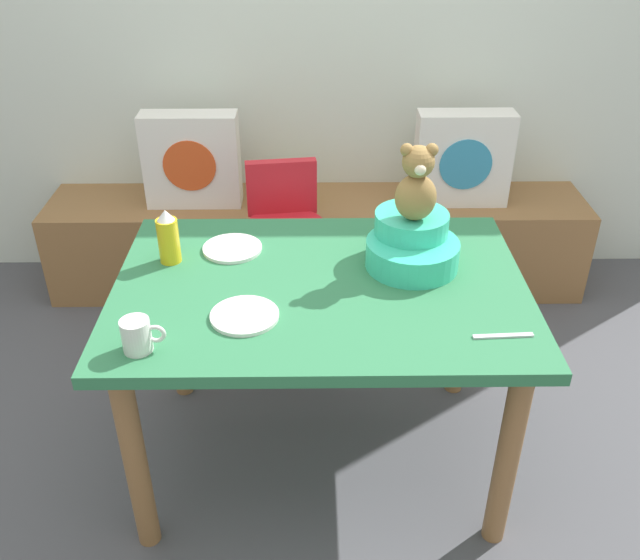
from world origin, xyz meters
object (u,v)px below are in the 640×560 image
(dinner_plate_near, at_px, (245,316))
(dinner_plate_far, at_px, (232,248))
(infant_seat_teal, at_px, (412,244))
(pillow_floral_right, at_px, (463,159))
(dining_table, at_px, (320,311))
(coffee_mug, at_px, (137,335))
(book_stack, at_px, (290,194))
(highchair, at_px, (285,232))
(ketchup_bottle, at_px, (168,238))
(pillow_floral_left, at_px, (192,160))
(teddy_bear, at_px, (417,185))

(dinner_plate_near, relative_size, dinner_plate_far, 1.00)
(dinner_plate_near, bearing_deg, infant_seat_teal, 30.64)
(infant_seat_teal, distance_m, dinner_plate_near, 0.61)
(pillow_floral_right, xyz_separation_m, dining_table, (-0.68, -1.18, -0.04))
(coffee_mug, height_order, dinner_plate_far, coffee_mug)
(book_stack, distance_m, highchair, 0.44)
(dinner_plate_far, bearing_deg, ketchup_bottle, -159.77)
(coffee_mug, bearing_deg, dinner_plate_near, 28.99)
(pillow_floral_left, relative_size, dining_table, 0.34)
(coffee_mug, bearing_deg, dinner_plate_far, 70.35)
(infant_seat_teal, height_order, teddy_bear, teddy_bear)
(pillow_floral_left, xyz_separation_m, pillow_floral_right, (1.26, 0.00, 0.00))
(dining_table, bearing_deg, dinner_plate_far, 143.66)
(pillow_floral_right, bearing_deg, dinner_plate_near, -123.32)
(coffee_mug, xyz_separation_m, dinner_plate_near, (0.27, 0.15, -0.04))
(coffee_mug, relative_size, dinner_plate_far, 0.60)
(pillow_floral_right, relative_size, book_stack, 2.20)
(dining_table, bearing_deg, highchair, 100.32)
(dining_table, relative_size, dinner_plate_near, 6.44)
(ketchup_bottle, bearing_deg, highchair, 60.54)
(pillow_floral_left, relative_size, ketchup_bottle, 2.38)
(pillow_floral_left, distance_m, dinner_plate_far, 1.01)
(book_stack, xyz_separation_m, coffee_mug, (-0.36, -1.54, 0.29))
(book_stack, height_order, ketchup_bottle, ketchup_bottle)
(pillow_floral_left, height_order, pillow_floral_right, same)
(book_stack, height_order, teddy_bear, teddy_bear)
(ketchup_bottle, relative_size, dinner_plate_near, 0.92)
(dining_table, bearing_deg, ketchup_bottle, 163.47)
(dinner_plate_far, bearing_deg, pillow_floral_left, 106.48)
(infant_seat_teal, bearing_deg, teddy_bear, -90.00)
(pillow_floral_left, distance_m, pillow_floral_right, 1.26)
(pillow_floral_left, xyz_separation_m, highchair, (0.44, -0.42, -0.16))
(coffee_mug, bearing_deg, teddy_bear, 30.05)
(pillow_floral_right, distance_m, coffee_mug, 1.92)
(coffee_mug, relative_size, dinner_plate_near, 0.60)
(pillow_floral_right, distance_m, dining_table, 1.36)
(ketchup_bottle, bearing_deg, book_stack, 71.28)
(ketchup_bottle, bearing_deg, dinner_plate_far, 20.23)
(book_stack, height_order, dinner_plate_near, dinner_plate_near)
(teddy_bear, bearing_deg, infant_seat_teal, 90.00)
(pillow_floral_left, height_order, dinner_plate_near, pillow_floral_left)
(pillow_floral_left, bearing_deg, dining_table, -63.84)
(pillow_floral_right, bearing_deg, coffee_mug, -127.63)
(highchair, distance_m, dinner_plate_far, 0.61)
(dinner_plate_far, bearing_deg, teddy_bear, -9.10)
(pillow_floral_right, height_order, ketchup_bottle, ketchup_bottle)
(highchair, height_order, infant_seat_teal, infant_seat_teal)
(infant_seat_teal, distance_m, dinner_plate_far, 0.60)
(book_stack, height_order, coffee_mug, coffee_mug)
(book_stack, height_order, dinner_plate_far, dinner_plate_far)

